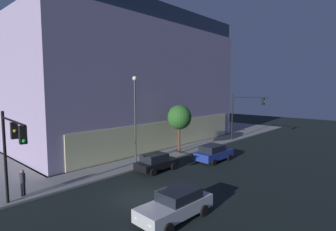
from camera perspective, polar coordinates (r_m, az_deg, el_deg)
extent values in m
plane|color=black|center=(18.81, -5.67, -17.30)|extent=(120.00, 120.00, 0.00)
cube|color=#4C4C51|center=(41.23, -11.76, -4.57)|extent=(29.55, 23.33, 0.15)
cube|color=#F3EDA9|center=(32.54, -0.19, -4.09)|extent=(26.24, 0.60, 3.32)
cube|color=#9F8FB4|center=(40.59, -11.98, 6.10)|extent=(29.15, 22.93, 15.12)
cube|color=#1C263C|center=(41.56, -12.24, 18.02)|extent=(28.57, 22.47, 2.05)
cylinder|color=black|center=(19.65, -31.54, -7.70)|extent=(0.18, 0.18, 5.85)
cylinder|color=black|center=(16.74, -30.40, -1.01)|extent=(0.60, 5.13, 0.12)
cube|color=black|center=(16.55, -30.13, -2.81)|extent=(0.35, 0.35, 0.90)
sphere|color=yellow|center=(16.38, -30.00, -2.88)|extent=(0.18, 0.18, 0.18)
cube|color=black|center=(14.81, -28.70, -3.65)|extent=(0.35, 0.35, 0.90)
sphere|color=green|center=(14.68, -28.49, -4.83)|extent=(0.18, 0.18, 0.18)
cylinder|color=black|center=(38.75, 13.62, -0.25)|extent=(0.18, 0.18, 6.56)
cylinder|color=black|center=(37.28, 17.16, 3.75)|extent=(0.33, 5.24, 0.12)
cube|color=black|center=(36.47, 19.69, 2.84)|extent=(0.33, 0.33, 0.90)
sphere|color=green|center=(36.40, 19.95, 2.83)|extent=(0.18, 0.18, 0.18)
cylinder|color=#404040|center=(25.45, -7.05, -1.51)|extent=(0.16, 0.16, 8.03)
sphere|color=#F9EFC6|center=(25.27, -7.16, 7.90)|extent=(0.44, 0.44, 0.44)
cylinder|color=brown|center=(29.97, 2.41, -5.26)|extent=(0.25, 0.25, 2.98)
sphere|color=#2A6224|center=(29.59, 2.43, -0.34)|extent=(2.73, 2.73, 2.73)
cylinder|color=black|center=(20.97, -28.89, -13.74)|extent=(0.14, 0.14, 0.93)
cylinder|color=black|center=(21.05, -28.44, -13.65)|extent=(0.14, 0.14, 0.93)
cylinder|color=#333338|center=(20.77, -28.77, -11.66)|extent=(0.36, 0.36, 0.64)
sphere|color=#B36D6F|center=(20.65, -28.83, -10.50)|extent=(0.24, 0.24, 0.24)
cube|color=#B7BABF|center=(15.86, 1.48, -19.09)|extent=(4.78, 2.03, 0.74)
cube|color=black|center=(15.83, 2.41, -16.53)|extent=(2.41, 1.75, 0.58)
cube|color=#F9F4CC|center=(14.07, -3.77, -22.51)|extent=(0.13, 0.20, 0.12)
cube|color=#F9F4CC|center=(14.83, -6.79, -20.98)|extent=(0.13, 0.20, 0.12)
cylinder|color=black|center=(14.52, 0.02, -23.22)|extent=(0.66, 0.27, 0.65)
cylinder|color=black|center=(15.72, -5.07, -20.83)|extent=(0.66, 0.27, 0.65)
cylinder|color=black|center=(16.48, 7.67, -19.55)|extent=(0.66, 0.27, 0.65)
cylinder|color=black|center=(17.56, 2.64, -17.86)|extent=(0.66, 0.27, 0.65)
cube|color=black|center=(24.36, -2.38, -10.32)|extent=(4.08, 1.92, 0.61)
cube|color=black|center=(23.99, -2.92, -9.00)|extent=(2.22, 1.67, 0.67)
cube|color=#F9F4CC|center=(26.02, 0.04, -9.26)|extent=(0.13, 0.20, 0.12)
cube|color=#F9F4CC|center=(25.31, 1.75, -9.70)|extent=(0.13, 0.20, 0.12)
cylinder|color=black|center=(25.87, -1.65, -10.05)|extent=(0.64, 0.27, 0.64)
cylinder|color=black|center=(24.67, 1.19, -10.84)|extent=(0.64, 0.27, 0.64)
cylinder|color=black|center=(24.31, -6.01, -11.13)|extent=(0.64, 0.27, 0.64)
cylinder|color=black|center=(23.02, -3.20, -12.07)|extent=(0.64, 0.27, 0.64)
cube|color=navy|center=(27.83, 9.82, -8.24)|extent=(4.44, 2.08, 0.74)
cube|color=black|center=(27.41, 9.45, -6.97)|extent=(2.44, 1.80, 0.63)
cube|color=#F9F4CC|center=(29.84, 11.35, -7.32)|extent=(0.13, 0.21, 0.12)
cube|color=#F9F4CC|center=(29.24, 13.19, -7.62)|extent=(0.13, 0.21, 0.12)
cylinder|color=black|center=(29.51, 9.87, -8.18)|extent=(0.62, 0.27, 0.61)
cylinder|color=black|center=(28.50, 12.97, -8.74)|extent=(0.62, 0.27, 0.61)
cylinder|color=black|center=(27.42, 6.53, -9.20)|extent=(0.62, 0.27, 0.61)
cylinder|color=black|center=(26.33, 9.75, -9.88)|extent=(0.62, 0.27, 0.61)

